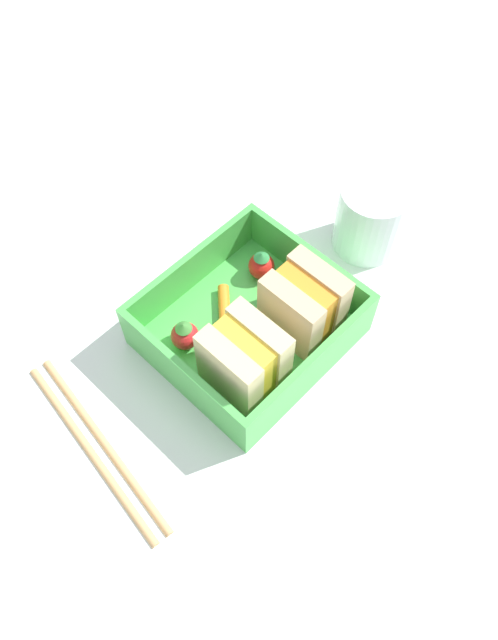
{
  "coord_description": "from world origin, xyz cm",
  "views": [
    {
      "loc": [
        20.09,
        19.29,
        48.11
      ],
      "look_at": [
        0.0,
        0.0,
        2.7
      ],
      "focal_mm": 35.0,
      "sensor_mm": 36.0,
      "label": 1
    }
  ],
  "objects_px": {
    "chopstick_pair": "(96,446)",
    "drinking_glass": "(371,217)",
    "sandwich_left": "(304,304)",
    "carrot_stick_far_left": "(224,306)",
    "strawberry_far_left": "(261,265)",
    "strawberry_left": "(185,335)",
    "sandwich_center_left": "(244,358)"
  },
  "relations": [
    {
      "from": "sandwich_center_left",
      "to": "carrot_stick_far_left",
      "type": "height_order",
      "value": "sandwich_center_left"
    },
    {
      "from": "strawberry_far_left",
      "to": "carrot_stick_far_left",
      "type": "height_order",
      "value": "strawberry_far_left"
    },
    {
      "from": "sandwich_left",
      "to": "drinking_glass",
      "type": "height_order",
      "value": "sandwich_left"
    },
    {
      "from": "sandwich_center_left",
      "to": "drinking_glass",
      "type": "height_order",
      "value": "sandwich_center_left"
    },
    {
      "from": "sandwich_left",
      "to": "sandwich_center_left",
      "type": "distance_m",
      "value": 0.07
    },
    {
      "from": "chopstick_pair",
      "to": "drinking_glass",
      "type": "relative_size",
      "value": 2.64
    },
    {
      "from": "sandwich_center_left",
      "to": "chopstick_pair",
      "type": "relative_size",
      "value": 0.34
    },
    {
      "from": "chopstick_pair",
      "to": "drinking_glass",
      "type": "distance_m",
      "value": 0.32
    },
    {
      "from": "carrot_stick_far_left",
      "to": "strawberry_far_left",
      "type": "bearing_deg",
      "value": -177.24
    },
    {
      "from": "sandwich_left",
      "to": "strawberry_far_left",
      "type": "height_order",
      "value": "sandwich_left"
    },
    {
      "from": "chopstick_pair",
      "to": "sandwich_left",
      "type": "bearing_deg",
      "value": 166.83
    },
    {
      "from": "sandwich_left",
      "to": "sandwich_center_left",
      "type": "bearing_deg",
      "value": 0.0
    },
    {
      "from": "strawberry_left",
      "to": "drinking_glass",
      "type": "distance_m",
      "value": 0.21
    },
    {
      "from": "sandwich_left",
      "to": "strawberry_left",
      "type": "bearing_deg",
      "value": -35.19
    },
    {
      "from": "sandwich_left",
      "to": "strawberry_left",
      "type": "xyz_separation_m",
      "value": [
        0.08,
        -0.06,
        -0.02
      ]
    },
    {
      "from": "carrot_stick_far_left",
      "to": "strawberry_left",
      "type": "xyz_separation_m",
      "value": [
        0.05,
        0.0,
        0.01
      ]
    },
    {
      "from": "strawberry_left",
      "to": "chopstick_pair",
      "type": "xyz_separation_m",
      "value": [
        0.11,
        0.01,
        -0.02
      ]
    },
    {
      "from": "carrot_stick_far_left",
      "to": "sandwich_left",
      "type": "bearing_deg",
      "value": 120.87
    },
    {
      "from": "chopstick_pair",
      "to": "drinking_glass",
      "type": "xyz_separation_m",
      "value": [
        -0.32,
        0.02,
        0.03
      ]
    },
    {
      "from": "strawberry_left",
      "to": "drinking_glass",
      "type": "height_order",
      "value": "drinking_glass"
    },
    {
      "from": "drinking_glass",
      "to": "strawberry_far_left",
      "type": "bearing_deg",
      "value": -21.22
    },
    {
      "from": "strawberry_far_left",
      "to": "chopstick_pair",
      "type": "height_order",
      "value": "strawberry_far_left"
    },
    {
      "from": "strawberry_far_left",
      "to": "strawberry_left",
      "type": "height_order",
      "value": "same"
    },
    {
      "from": "strawberry_far_left",
      "to": "chopstick_pair",
      "type": "bearing_deg",
      "value": 4.51
    },
    {
      "from": "strawberry_far_left",
      "to": "carrot_stick_far_left",
      "type": "xyz_separation_m",
      "value": [
        0.05,
        0.0,
        -0.01
      ]
    },
    {
      "from": "strawberry_left",
      "to": "carrot_stick_far_left",
      "type": "bearing_deg",
      "value": -178.76
    },
    {
      "from": "sandwich_center_left",
      "to": "strawberry_far_left",
      "type": "height_order",
      "value": "sandwich_center_left"
    },
    {
      "from": "sandwich_center_left",
      "to": "carrot_stick_far_left",
      "type": "relative_size",
      "value": 1.59
    },
    {
      "from": "chopstick_pair",
      "to": "carrot_stick_far_left",
      "type": "bearing_deg",
      "value": -174.94
    },
    {
      "from": "sandwich_left",
      "to": "carrot_stick_far_left",
      "type": "height_order",
      "value": "sandwich_left"
    },
    {
      "from": "carrot_stick_far_left",
      "to": "strawberry_left",
      "type": "relative_size",
      "value": 1.31
    },
    {
      "from": "sandwich_center_left",
      "to": "chopstick_pair",
      "type": "height_order",
      "value": "sandwich_center_left"
    }
  ]
}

